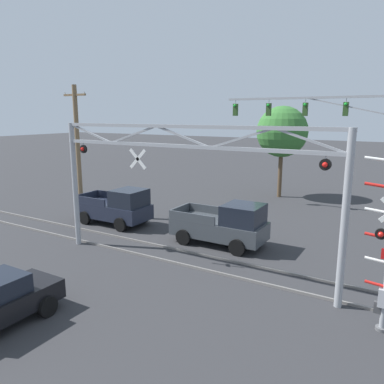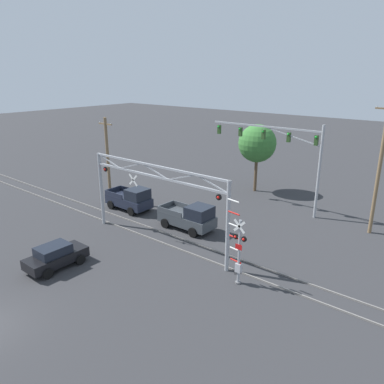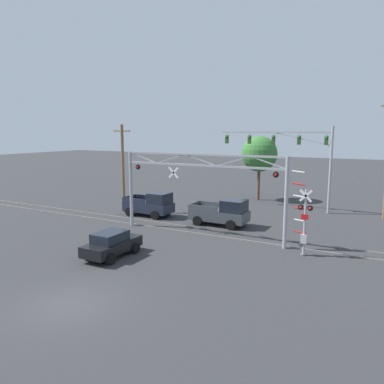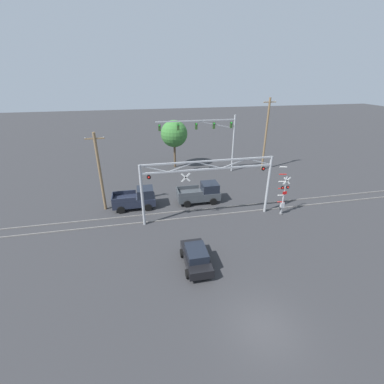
{
  "view_description": "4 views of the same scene",
  "coord_description": "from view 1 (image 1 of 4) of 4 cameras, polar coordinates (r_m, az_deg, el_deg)",
  "views": [
    {
      "loc": [
        7.85,
        -0.02,
        6.37
      ],
      "look_at": [
        -1.21,
        15.3,
        2.68
      ],
      "focal_mm": 35.0,
      "sensor_mm": 36.0,
      "label": 1
    },
    {
      "loc": [
        17.87,
        -5.37,
        12.12
      ],
      "look_at": [
        2.32,
        13.74,
        4.18
      ],
      "focal_mm": 35.0,
      "sensor_mm": 36.0,
      "label": 2
    },
    {
      "loc": [
        12.09,
        -11.0,
        7.55
      ],
      "look_at": [
        -1.11,
        13.32,
        3.03
      ],
      "focal_mm": 35.0,
      "sensor_mm": 36.0,
      "label": 3
    },
    {
      "loc": [
        -5.99,
        -8.95,
        13.14
      ],
      "look_at": [
        -1.58,
        12.39,
        3.02
      ],
      "focal_mm": 24.0,
      "sensor_mm": 36.0,
      "label": 4
    }
  ],
  "objects": [
    {
      "name": "rail_track_near",
      "position": [
        16.29,
        -0.87,
        -11.13
      ],
      "size": [
        80.0,
        0.08,
        0.1
      ],
      "primitive_type": "cube",
      "color": "gray",
      "rests_on": "ground_plane"
    },
    {
      "name": "rail_track_far",
      "position": [
        17.44,
        1.63,
        -9.55
      ],
      "size": [
        80.0,
        0.08,
        0.1
      ],
      "primitive_type": "cube",
      "color": "gray",
      "rests_on": "ground_plane"
    },
    {
      "name": "crossing_gantry",
      "position": [
        14.95,
        -1.53,
        2.96
      ],
      "size": [
        12.62,
        0.29,
        5.99
      ],
      "color": "#9EA0A5",
      "rests_on": "ground_plane"
    },
    {
      "name": "traffic_signal_span",
      "position": [
        25.23,
        22.15,
        9.33
      ],
      "size": [
        10.91,
        0.39,
        8.03
      ],
      "color": "#9EA0A5",
      "rests_on": "ground_plane"
    },
    {
      "name": "pickup_truck_lead",
      "position": [
        18.58,
        4.96,
        -5.01
      ],
      "size": [
        4.68,
        2.24,
        2.18
      ],
      "color": "#3D4247",
      "rests_on": "ground_plane"
    },
    {
      "name": "pickup_truck_following",
      "position": [
        22.44,
        -11.31,
        -2.28
      ],
      "size": [
        4.42,
        2.24,
        2.18
      ],
      "color": "#1E2333",
      "rests_on": "ground_plane"
    },
    {
      "name": "utility_pole_left",
      "position": [
        24.45,
        -16.98,
        6.14
      ],
      "size": [
        1.8,
        0.28,
        8.14
      ],
      "color": "brown",
      "rests_on": "ground_plane"
    },
    {
      "name": "background_tree_beyond_span",
      "position": [
        29.76,
        13.56,
        8.89
      ],
      "size": [
        3.89,
        3.89,
        7.04
      ],
      "color": "brown",
      "rests_on": "ground_plane"
    }
  ]
}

